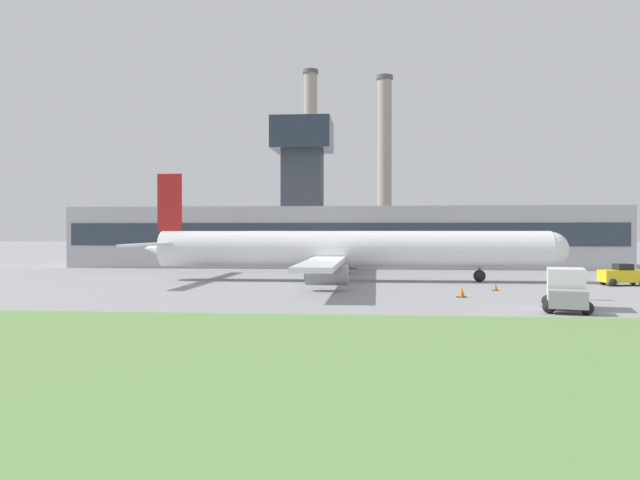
# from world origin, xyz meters

# --- Properties ---
(ground_plane) EXTENTS (400.00, 400.00, 0.00)m
(ground_plane) POSITION_xyz_m (0.00, 0.00, 0.00)
(ground_plane) COLOR gray
(grass_strip) EXTENTS (240.00, 37.00, 0.06)m
(grass_strip) POSITION_xyz_m (0.00, -36.50, 0.03)
(grass_strip) COLOR #668E4C
(grass_strip) RESTS_ON ground_plane
(terminal_building) EXTENTS (64.78, 13.76, 18.27)m
(terminal_building) POSITION_xyz_m (-0.40, 27.70, 4.15)
(terminal_building) COLOR #B2B2B7
(terminal_building) RESTS_ON ground_plane
(smokestack_left) EXTENTS (2.81, 2.81, 33.70)m
(smokestack_left) POSITION_xyz_m (-7.87, 63.35, 16.97)
(smokestack_left) COLOR gray
(smokestack_left) RESTS_ON ground_plane
(smokestack_right) EXTENTS (2.80, 2.80, 31.09)m
(smokestack_right) POSITION_xyz_m (5.50, 58.29, 15.66)
(smokestack_right) COLOR gray
(smokestack_right) RESTS_ON ground_plane
(airplane) EXTENTS (36.79, 35.32, 9.42)m
(airplane) POSITION_xyz_m (1.42, 4.25, 2.69)
(airplane) COLOR white
(airplane) RESTS_ON ground_plane
(pushback_tug) EXTENTS (3.63, 2.44, 1.73)m
(pushback_tug) POSITION_xyz_m (23.71, 1.73, 0.77)
(pushback_tug) COLOR yellow
(pushback_tug) RESTS_ON ground_plane
(baggage_truck) EXTENTS (3.17, 4.52, 2.26)m
(baggage_truck) POSITION_xyz_m (14.56, -14.58, 1.09)
(baggage_truck) COLOR gray
(baggage_truck) RESTS_ON ground_plane
(ground_crew_person) EXTENTS (0.56, 0.56, 1.79)m
(ground_crew_person) POSITION_xyz_m (16.93, -9.30, 0.92)
(ground_crew_person) COLOR #23283D
(ground_crew_person) RESTS_ON ground_plane
(traffic_cone_near_nose) EXTENTS (0.63, 0.63, 0.67)m
(traffic_cone_near_nose) POSITION_xyz_m (9.76, -8.29, 0.31)
(traffic_cone_near_nose) COLOR black
(traffic_cone_near_nose) RESTS_ON ground_plane
(traffic_cone_wingtip) EXTENTS (0.46, 0.46, 0.61)m
(traffic_cone_wingtip) POSITION_xyz_m (12.83, -3.43, 0.28)
(traffic_cone_wingtip) COLOR black
(traffic_cone_wingtip) RESTS_ON ground_plane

